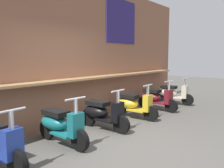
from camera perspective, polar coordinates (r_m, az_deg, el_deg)
ground_plane at (r=4.64m, az=2.65°, el=-14.88°), size 32.65×32.65×0.00m
market_stall_facade at (r=5.74m, az=-13.93°, el=7.77°), size 11.66×0.61×3.68m
scooter_teal at (r=4.81m, az=-12.44°, el=-9.39°), size 0.46×1.40×0.97m
scooter_black at (r=5.64m, az=-2.55°, el=-6.86°), size 0.46×1.40×0.97m
scooter_yellow at (r=6.63m, az=4.79°, el=-4.82°), size 0.48×1.40×0.97m
scooter_maroon at (r=7.75m, az=10.26°, el=-3.24°), size 0.49×1.40×0.97m
scooter_cream at (r=8.85m, az=14.09°, el=-2.12°), size 0.48×1.40×0.97m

